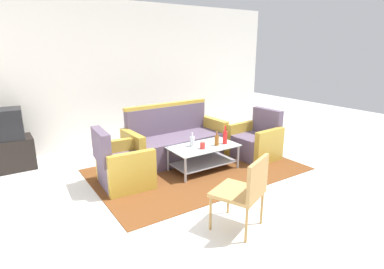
% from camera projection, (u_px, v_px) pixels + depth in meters
% --- Properties ---
extents(ground_plane, '(14.00, 14.00, 0.00)m').
position_uv_depth(ground_plane, '(235.00, 188.00, 4.38)').
color(ground_plane, white).
extents(wall_back, '(6.52, 0.12, 2.80)m').
position_uv_depth(wall_back, '(141.00, 73.00, 6.45)').
color(wall_back, silver).
rests_on(wall_back, ground).
extents(rug, '(3.26, 2.09, 0.01)m').
position_uv_depth(rug, '(197.00, 169.00, 5.02)').
color(rug, brown).
rests_on(rug, ground).
extents(couch, '(1.83, 0.81, 0.96)m').
position_uv_depth(couch, '(175.00, 142.00, 5.44)').
color(couch, '#5B4C60').
rests_on(couch, rug).
extents(armchair_left, '(0.74, 0.80, 0.85)m').
position_uv_depth(armchair_left, '(122.00, 167.00, 4.39)').
color(armchair_left, '#5B4C60').
rests_on(armchair_left, rug).
extents(armchair_right, '(0.75, 0.80, 0.85)m').
position_uv_depth(armchair_right, '(256.00, 142.00, 5.51)').
color(armchair_right, '#5B4C60').
rests_on(armchair_right, rug).
extents(coffee_table, '(1.10, 0.60, 0.40)m').
position_uv_depth(coffee_table, '(203.00, 154.00, 4.94)').
color(coffee_table, silver).
rests_on(coffee_table, rug).
extents(bottle_clear, '(0.08, 0.08, 0.23)m').
position_uv_depth(bottle_clear, '(192.00, 141.00, 4.87)').
color(bottle_clear, silver).
rests_on(bottle_clear, coffee_table).
extents(bottle_brown, '(0.07, 0.07, 0.23)m').
position_uv_depth(bottle_brown, '(217.00, 140.00, 4.91)').
color(bottle_brown, brown).
rests_on(bottle_brown, coffee_table).
extents(bottle_red, '(0.07, 0.07, 0.30)m').
position_uv_depth(bottle_red, '(225.00, 137.00, 4.98)').
color(bottle_red, red).
rests_on(bottle_red, coffee_table).
extents(cup, '(0.08, 0.08, 0.10)m').
position_uv_depth(cup, '(203.00, 146.00, 4.75)').
color(cup, red).
rests_on(cup, coffee_table).
extents(tv_stand, '(0.80, 0.50, 0.52)m').
position_uv_depth(tv_stand, '(7.00, 155.00, 4.95)').
color(tv_stand, black).
rests_on(tv_stand, ground).
extents(television, '(0.64, 0.49, 0.48)m').
position_uv_depth(television, '(1.00, 125.00, 4.82)').
color(television, black).
rests_on(television, tv_stand).
extents(wicker_chair, '(0.63, 0.63, 0.84)m').
position_uv_depth(wicker_chair, '(246.00, 188.00, 3.25)').
color(wicker_chair, '#AD844C').
rests_on(wicker_chair, ground).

